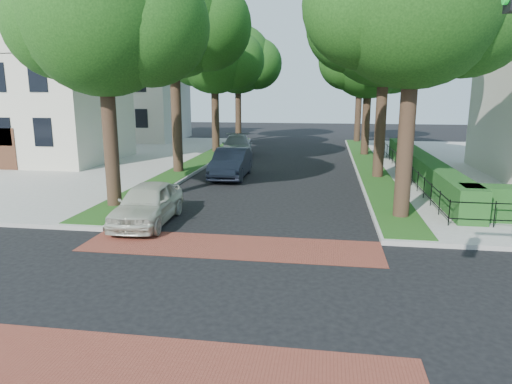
% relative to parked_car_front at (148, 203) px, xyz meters
% --- Properties ---
extents(ground, '(120.00, 120.00, 0.00)m').
position_rel_parked_car_front_xyz_m(ground, '(3.39, -5.23, -0.72)').
color(ground, black).
rests_on(ground, ground).
extents(sidewalk_nw, '(30.00, 30.00, 0.15)m').
position_rel_parked_car_front_xyz_m(sidewalk_nw, '(-16.11, 13.77, -0.65)').
color(sidewalk_nw, gray).
rests_on(sidewalk_nw, ground).
extents(crosswalk_far, '(9.00, 2.20, 0.01)m').
position_rel_parked_car_front_xyz_m(crosswalk_far, '(3.39, -2.03, -0.72)').
color(crosswalk_far, brown).
rests_on(crosswalk_far, ground).
extents(crosswalk_near, '(9.00, 2.20, 0.01)m').
position_rel_parked_car_front_xyz_m(crosswalk_near, '(3.39, -8.43, -0.72)').
color(crosswalk_near, brown).
rests_on(crosswalk_near, ground).
extents(grass_strip_ne, '(1.60, 29.80, 0.02)m').
position_rel_parked_car_front_xyz_m(grass_strip_ne, '(8.79, 13.87, -0.56)').
color(grass_strip_ne, '#1F4313').
rests_on(grass_strip_ne, sidewalk_ne).
extents(grass_strip_nw, '(1.60, 29.80, 0.02)m').
position_rel_parked_car_front_xyz_m(grass_strip_nw, '(-2.01, 13.87, -0.56)').
color(grass_strip_nw, '#1F4313').
rests_on(grass_strip_nw, sidewalk_nw).
extents(tree_right_mid, '(8.25, 7.09, 11.22)m').
position_rel_parked_car_front_xyz_m(tree_right_mid, '(9.00, 10.02, 7.26)').
color(tree_right_mid, black).
rests_on(tree_right_mid, sidewalk_ne).
extents(tree_right_far, '(7.25, 6.23, 9.74)m').
position_rel_parked_car_front_xyz_m(tree_right_far, '(8.99, 19.00, 6.18)').
color(tree_right_far, black).
rests_on(tree_right_far, sidewalk_ne).
extents(tree_right_back, '(7.50, 6.45, 10.20)m').
position_rel_parked_car_front_xyz_m(tree_right_back, '(8.99, 28.00, 6.54)').
color(tree_right_back, black).
rests_on(tree_right_back, sidewalk_ne).
extents(tree_left_near, '(7.50, 6.45, 10.20)m').
position_rel_parked_car_front_xyz_m(tree_left_near, '(-2.01, 2.00, 6.54)').
color(tree_left_near, black).
rests_on(tree_left_near, sidewalk_nw).
extents(tree_left_mid, '(8.00, 6.88, 11.48)m').
position_rel_parked_car_front_xyz_m(tree_left_mid, '(-2.00, 10.02, 7.62)').
color(tree_left_mid, black).
rests_on(tree_left_mid, sidewalk_nw).
extents(tree_left_far, '(7.00, 6.02, 9.86)m').
position_rel_parked_car_front_xyz_m(tree_left_far, '(-2.01, 18.99, 6.40)').
color(tree_left_far, black).
rests_on(tree_left_far, sidewalk_nw).
extents(tree_left_back, '(7.75, 6.66, 10.44)m').
position_rel_parked_car_front_xyz_m(tree_left_back, '(-2.00, 28.01, 6.69)').
color(tree_left_back, black).
rests_on(tree_left_back, sidewalk_nw).
extents(hedge_main_road, '(1.00, 18.00, 1.20)m').
position_rel_parked_car_front_xyz_m(hedge_main_road, '(11.09, 9.77, 0.03)').
color(hedge_main_road, '#1A4116').
rests_on(hedge_main_road, sidewalk_ne).
extents(fence_main_road, '(0.06, 18.00, 0.90)m').
position_rel_parked_car_front_xyz_m(fence_main_road, '(10.29, 9.77, -0.12)').
color(fence_main_road, black).
rests_on(fence_main_road, sidewalk_ne).
extents(house_left_near, '(10.00, 9.00, 10.14)m').
position_rel_parked_car_front_xyz_m(house_left_near, '(-12.10, 12.77, 4.32)').
color(house_left_near, beige).
rests_on(house_left_near, sidewalk_nw).
extents(house_left_far, '(10.00, 9.00, 10.14)m').
position_rel_parked_car_front_xyz_m(house_left_far, '(-12.10, 26.77, 4.32)').
color(house_left_far, beige).
rests_on(house_left_far, sidewalk_nw).
extents(parked_car_front, '(1.90, 4.32, 1.45)m').
position_rel_parked_car_front_xyz_m(parked_car_front, '(0.00, 0.00, 0.00)').
color(parked_car_front, beige).
rests_on(parked_car_front, ground).
extents(parked_car_middle, '(1.80, 4.85, 1.58)m').
position_rel_parked_car_front_xyz_m(parked_car_middle, '(1.09, 9.10, 0.07)').
color(parked_car_middle, '#222634').
rests_on(parked_car_middle, ground).
extents(parked_car_rear, '(2.93, 5.46, 1.50)m').
position_rel_parked_car_front_xyz_m(parked_car_rear, '(-0.21, 17.37, 0.03)').
color(parked_car_rear, gray).
rests_on(parked_car_rear, ground).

